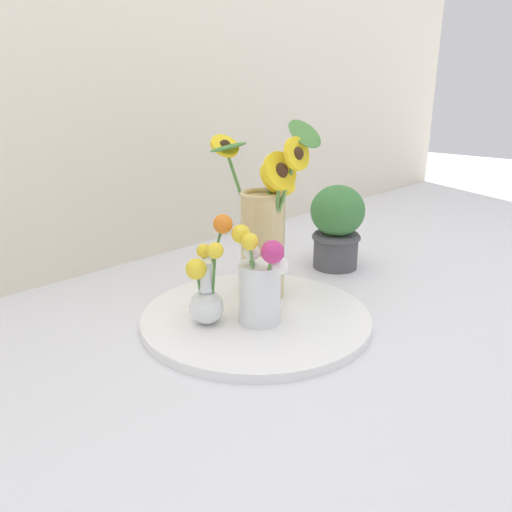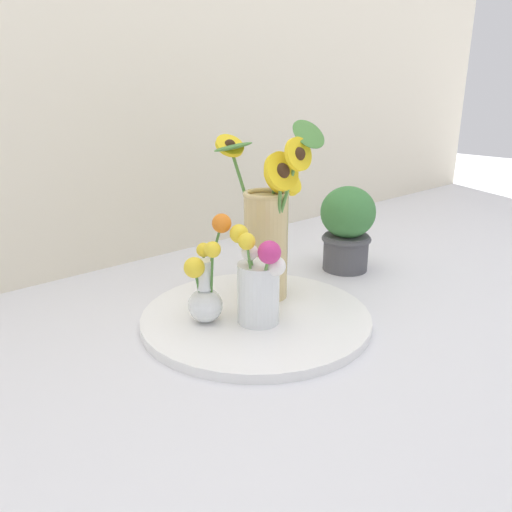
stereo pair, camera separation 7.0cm
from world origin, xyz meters
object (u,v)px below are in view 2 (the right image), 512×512
at_px(mason_jar_sunflowers, 269,226).
at_px(potted_plant, 347,226).
at_px(vase_small_center, 259,284).
at_px(serving_tray, 256,317).
at_px(vase_bulb_right, 206,284).

xyz_separation_m(mason_jar_sunflowers, potted_plant, (0.30, 0.02, -0.06)).
bearing_deg(vase_small_center, potted_plant, 15.23).
height_order(serving_tray, vase_small_center, vase_small_center).
bearing_deg(potted_plant, mason_jar_sunflowers, -175.66).
bearing_deg(vase_bulb_right, vase_small_center, -45.40).
bearing_deg(mason_jar_sunflowers, vase_small_center, -140.88).
bearing_deg(serving_tray, mason_jar_sunflowers, 32.34).
relative_size(serving_tray, mason_jar_sunflowers, 1.21).
height_order(vase_bulb_right, potted_plant, vase_bulb_right).
distance_m(vase_bulb_right, potted_plant, 0.49).
height_order(vase_small_center, potted_plant, potted_plant).
bearing_deg(potted_plant, vase_small_center, -164.77).
distance_m(serving_tray, potted_plant, 0.41).
relative_size(serving_tray, vase_small_center, 2.34).
xyz_separation_m(vase_small_center, vase_bulb_right, (-0.07, 0.07, -0.00)).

